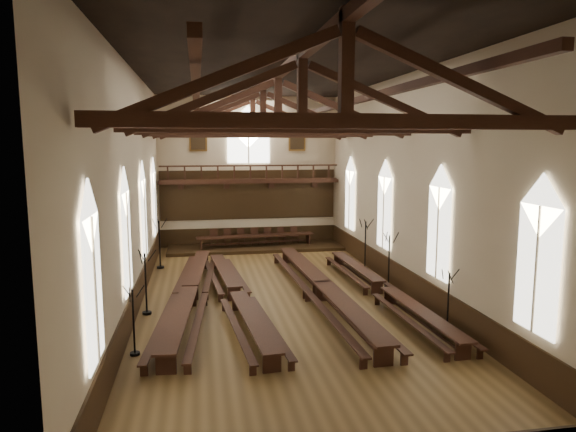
# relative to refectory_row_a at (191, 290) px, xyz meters

# --- Properties ---
(ground) EXTENTS (26.00, 26.00, 0.00)m
(ground) POSITION_rel_refectory_row_a_xyz_m (3.80, -0.44, -0.57)
(ground) COLOR brown
(ground) RESTS_ON ground
(room_walls) EXTENTS (26.00, 26.00, 26.00)m
(room_walls) POSITION_rel_refectory_row_a_xyz_m (3.80, -0.44, 5.89)
(room_walls) COLOR #C4B494
(room_walls) RESTS_ON ground
(wainscot_band) EXTENTS (12.00, 26.00, 1.20)m
(wainscot_band) POSITION_rel_refectory_row_a_xyz_m (3.80, -0.44, 0.03)
(wainscot_band) COLOR black
(wainscot_band) RESTS_ON ground
(side_windows) EXTENTS (11.85, 19.80, 4.50)m
(side_windows) POSITION_rel_refectory_row_a_xyz_m (3.80, -0.44, 3.17)
(side_windows) COLOR white
(side_windows) RESTS_ON room_walls
(end_window) EXTENTS (2.80, 0.12, 3.80)m
(end_window) POSITION_rel_refectory_row_a_xyz_m (3.80, 12.46, 6.66)
(end_window) COLOR white
(end_window) RESTS_ON room_walls
(minstrels_gallery) EXTENTS (11.80, 1.24, 3.70)m
(minstrels_gallery) POSITION_rel_refectory_row_a_xyz_m (3.80, 12.22, 3.34)
(minstrels_gallery) COLOR #361A11
(minstrels_gallery) RESTS_ON room_walls
(portraits) EXTENTS (7.75, 0.09, 1.45)m
(portraits) POSITION_rel_refectory_row_a_xyz_m (3.80, 12.45, 6.53)
(portraits) COLOR brown
(portraits) RESTS_ON room_walls
(roof_trusses) EXTENTS (11.70, 25.70, 2.80)m
(roof_trusses) POSITION_rel_refectory_row_a_xyz_m (3.80, -0.44, 7.65)
(roof_trusses) COLOR #361A11
(roof_trusses) RESTS_ON room_walls
(refectory_row_a) EXTENTS (2.21, 14.76, 0.78)m
(refectory_row_a) POSITION_rel_refectory_row_a_xyz_m (0.00, 0.00, 0.00)
(refectory_row_a) COLOR #361A11
(refectory_row_a) RESTS_ON ground
(refectory_row_b) EXTENTS (2.03, 14.24, 0.72)m
(refectory_row_b) POSITION_rel_refectory_row_a_xyz_m (1.91, -0.65, -0.04)
(refectory_row_b) COLOR #361A11
(refectory_row_b) RESTS_ON ground
(refectory_row_c) EXTENTS (1.92, 15.06, 0.81)m
(refectory_row_c) POSITION_rel_refectory_row_a_xyz_m (5.72, -0.42, 0.03)
(refectory_row_c) COLOR #361A11
(refectory_row_c) RESTS_ON ground
(refectory_row_d) EXTENTS (1.62, 13.95, 0.70)m
(refectory_row_d) POSITION_rel_refectory_row_a_xyz_m (8.45, -0.90, -0.06)
(refectory_row_d) COLOR #361A11
(refectory_row_d) RESTS_ON ground
(dais) EXTENTS (11.40, 3.04, 0.20)m
(dais) POSITION_rel_refectory_row_a_xyz_m (4.08, 10.96, -0.47)
(dais) COLOR black
(dais) RESTS_ON ground
(high_table) EXTENTS (7.78, 1.54, 0.73)m
(high_table) POSITION_rel_refectory_row_a_xyz_m (4.08, 10.96, 0.25)
(high_table) COLOR #361A11
(high_table) RESTS_ON dais
(high_chairs) EXTENTS (5.92, 0.53, 1.11)m
(high_chairs) POSITION_rel_refectory_row_a_xyz_m (4.08, 11.72, 0.24)
(high_chairs) COLOR #361A11
(high_chairs) RESTS_ON dais
(candelabrum_left_near) EXTENTS (0.70, 0.68, 2.34)m
(candelabrum_left_near) POSITION_rel_refectory_row_a_xyz_m (-1.75, -5.30, 0.14)
(candelabrum_left_near) COLOR black
(candelabrum_left_near) RESTS_ON ground
(candelabrum_left_mid) EXTENTS (0.74, 0.82, 2.68)m
(candelabrum_left_mid) POSITION_rel_refectory_row_a_xyz_m (-1.75, -1.19, 0.25)
(candelabrum_left_mid) COLOR black
(candelabrum_left_mid) RESTS_ON ground
(candelabrum_left_far) EXTENTS (0.84, 0.83, 2.83)m
(candelabrum_left_far) POSITION_rel_refectory_row_a_xyz_m (-1.75, 6.67, 0.29)
(candelabrum_left_far) COLOR black
(candelabrum_left_far) RESTS_ON ground
(candelabrum_right_near) EXTENTS (0.69, 0.71, 2.37)m
(candelabrum_right_near) POSITION_rel_refectory_row_a_xyz_m (9.35, -5.13, 0.15)
(candelabrum_right_near) COLOR black
(candelabrum_right_near) RESTS_ON ground
(candelabrum_right_mid) EXTENTS (0.81, 0.78, 2.71)m
(candelabrum_right_mid) POSITION_rel_refectory_row_a_xyz_m (9.35, 0.82, 0.26)
(candelabrum_right_mid) COLOR black
(candelabrum_right_mid) RESTS_ON ground
(candelabrum_right_far) EXTENTS (0.83, 0.85, 2.84)m
(candelabrum_right_far) POSITION_rel_refectory_row_a_xyz_m (9.35, 4.38, 0.30)
(candelabrum_right_far) COLOR black
(candelabrum_right_far) RESTS_ON ground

